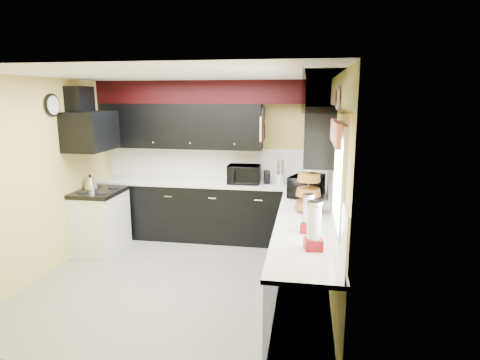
# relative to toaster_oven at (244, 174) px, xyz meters

# --- Properties ---
(ground) EXTENTS (3.60, 3.60, 0.00)m
(ground) POSITION_rel_toaster_oven_xyz_m (-0.54, -1.48, -1.08)
(ground) COLOR gray
(ground) RESTS_ON ground
(wall_back) EXTENTS (3.60, 0.06, 2.50)m
(wall_back) POSITION_rel_toaster_oven_xyz_m (-0.54, 0.32, 0.17)
(wall_back) COLOR #E0C666
(wall_back) RESTS_ON ground
(wall_right) EXTENTS (0.06, 3.60, 2.50)m
(wall_right) POSITION_rel_toaster_oven_xyz_m (1.26, -1.48, 0.17)
(wall_right) COLOR #E0C666
(wall_right) RESTS_ON ground
(wall_left) EXTENTS (0.06, 3.60, 2.50)m
(wall_left) POSITION_rel_toaster_oven_xyz_m (-2.34, -1.48, 0.17)
(wall_left) COLOR #E0C666
(wall_left) RESTS_ON ground
(ceiling) EXTENTS (3.60, 3.60, 0.06)m
(ceiling) POSITION_rel_toaster_oven_xyz_m (-0.54, -1.48, 1.42)
(ceiling) COLOR white
(ceiling) RESTS_ON wall_back
(cab_back) EXTENTS (3.60, 0.60, 0.90)m
(cab_back) POSITION_rel_toaster_oven_xyz_m (-0.54, 0.02, -0.63)
(cab_back) COLOR black
(cab_back) RESTS_ON ground
(cab_right) EXTENTS (0.60, 3.00, 0.90)m
(cab_right) POSITION_rel_toaster_oven_xyz_m (0.96, -1.78, -0.63)
(cab_right) COLOR black
(cab_right) RESTS_ON ground
(counter_back) EXTENTS (3.62, 0.64, 0.04)m
(counter_back) POSITION_rel_toaster_oven_xyz_m (-0.54, 0.02, -0.16)
(counter_back) COLOR white
(counter_back) RESTS_ON cab_back
(counter_right) EXTENTS (0.64, 3.02, 0.04)m
(counter_right) POSITION_rel_toaster_oven_xyz_m (0.96, -1.78, -0.16)
(counter_right) COLOR white
(counter_right) RESTS_ON cab_right
(splash_back) EXTENTS (3.60, 0.02, 0.50)m
(splash_back) POSITION_rel_toaster_oven_xyz_m (-0.54, 0.31, 0.11)
(splash_back) COLOR white
(splash_back) RESTS_ON counter_back
(splash_right) EXTENTS (0.02, 3.60, 0.50)m
(splash_right) POSITION_rel_toaster_oven_xyz_m (1.25, -1.48, 0.11)
(splash_right) COLOR white
(splash_right) RESTS_ON counter_right
(upper_back) EXTENTS (2.60, 0.35, 0.70)m
(upper_back) POSITION_rel_toaster_oven_xyz_m (-1.04, 0.15, 0.72)
(upper_back) COLOR black
(upper_back) RESTS_ON wall_back
(upper_right) EXTENTS (0.35, 1.80, 0.70)m
(upper_right) POSITION_rel_toaster_oven_xyz_m (1.08, -0.58, 0.72)
(upper_right) COLOR black
(upper_right) RESTS_ON wall_right
(soffit_back) EXTENTS (3.60, 0.36, 0.35)m
(soffit_back) POSITION_rel_toaster_oven_xyz_m (-0.54, 0.14, 1.24)
(soffit_back) COLOR black
(soffit_back) RESTS_ON wall_back
(soffit_right) EXTENTS (0.36, 3.24, 0.35)m
(soffit_right) POSITION_rel_toaster_oven_xyz_m (1.08, -1.66, 1.24)
(soffit_right) COLOR black
(soffit_right) RESTS_ON wall_right
(stove) EXTENTS (0.60, 0.75, 0.86)m
(stove) POSITION_rel_toaster_oven_xyz_m (-2.04, -0.73, -0.65)
(stove) COLOR white
(stove) RESTS_ON ground
(cooktop) EXTENTS (0.62, 0.77, 0.06)m
(cooktop) POSITION_rel_toaster_oven_xyz_m (-2.04, -0.73, -0.19)
(cooktop) COLOR black
(cooktop) RESTS_ON stove
(hood) EXTENTS (0.50, 0.78, 0.55)m
(hood) POSITION_rel_toaster_oven_xyz_m (-2.09, -0.73, 0.70)
(hood) COLOR black
(hood) RESTS_ON wall_left
(hood_duct) EXTENTS (0.24, 0.40, 0.40)m
(hood_duct) POSITION_rel_toaster_oven_xyz_m (-2.22, -0.73, 1.12)
(hood_duct) COLOR black
(hood_duct) RESTS_ON wall_left
(window) EXTENTS (0.03, 0.86, 0.96)m
(window) POSITION_rel_toaster_oven_xyz_m (1.24, -2.38, 0.47)
(window) COLOR white
(window) RESTS_ON wall_right
(valance) EXTENTS (0.04, 0.88, 0.20)m
(valance) POSITION_rel_toaster_oven_xyz_m (1.19, -2.38, 0.87)
(valance) COLOR red
(valance) RESTS_ON wall_right
(pan_top) EXTENTS (0.03, 0.22, 0.40)m
(pan_top) POSITION_rel_toaster_oven_xyz_m (0.28, 0.07, 0.92)
(pan_top) COLOR black
(pan_top) RESTS_ON upper_back
(pan_mid) EXTENTS (0.03, 0.28, 0.46)m
(pan_mid) POSITION_rel_toaster_oven_xyz_m (0.28, -0.06, 0.67)
(pan_mid) COLOR black
(pan_mid) RESTS_ON upper_back
(pan_low) EXTENTS (0.03, 0.24, 0.42)m
(pan_low) POSITION_rel_toaster_oven_xyz_m (0.28, 0.20, 0.64)
(pan_low) COLOR black
(pan_low) RESTS_ON upper_back
(cut_board) EXTENTS (0.03, 0.26, 0.35)m
(cut_board) POSITION_rel_toaster_oven_xyz_m (0.29, -0.18, 0.72)
(cut_board) COLOR white
(cut_board) RESTS_ON upper_back
(baskets) EXTENTS (0.27, 0.27, 0.50)m
(baskets) POSITION_rel_toaster_oven_xyz_m (0.98, -1.43, 0.10)
(baskets) COLOR brown
(baskets) RESTS_ON upper_right
(clock) EXTENTS (0.03, 0.30, 0.30)m
(clock) POSITION_rel_toaster_oven_xyz_m (-2.31, -1.23, 1.07)
(clock) COLOR black
(clock) RESTS_ON wall_left
(deco_plate) EXTENTS (0.03, 0.24, 0.24)m
(deco_plate) POSITION_rel_toaster_oven_xyz_m (1.23, -1.83, 1.17)
(deco_plate) COLOR white
(deco_plate) RESTS_ON wall_right
(toaster_oven) EXTENTS (0.49, 0.41, 0.28)m
(toaster_oven) POSITION_rel_toaster_oven_xyz_m (0.00, 0.00, 0.00)
(toaster_oven) COLOR black
(toaster_oven) RESTS_ON counter_back
(microwave) EXTENTS (0.51, 0.61, 0.29)m
(microwave) POSITION_rel_toaster_oven_xyz_m (0.96, -0.69, 0.00)
(microwave) COLOR black
(microwave) RESTS_ON counter_right
(utensil_crock) EXTENTS (0.17, 0.17, 0.15)m
(utensil_crock) POSITION_rel_toaster_oven_xyz_m (0.56, 0.04, -0.07)
(utensil_crock) COLOR silver
(utensil_crock) RESTS_ON counter_back
(knife_block) EXTENTS (0.11, 0.14, 0.19)m
(knife_block) POSITION_rel_toaster_oven_xyz_m (0.35, 0.02, -0.04)
(knife_block) COLOR black
(knife_block) RESTS_ON counter_back
(kettle) EXTENTS (0.21, 0.21, 0.17)m
(kettle) POSITION_rel_toaster_oven_xyz_m (-2.21, -0.64, -0.08)
(kettle) COLOR #ABAAAF
(kettle) RESTS_ON cooktop
(dispenser_a) EXTENTS (0.15, 0.15, 0.35)m
(dispenser_a) POSITION_rel_toaster_oven_xyz_m (0.98, -2.17, 0.03)
(dispenser_a) COLOR #64090A
(dispenser_a) RESTS_ON counter_right
(dispenser_b) EXTENTS (0.18, 0.18, 0.42)m
(dispenser_b) POSITION_rel_toaster_oven_xyz_m (1.03, -2.61, 0.07)
(dispenser_b) COLOR #5C0B09
(dispenser_b) RESTS_ON counter_right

